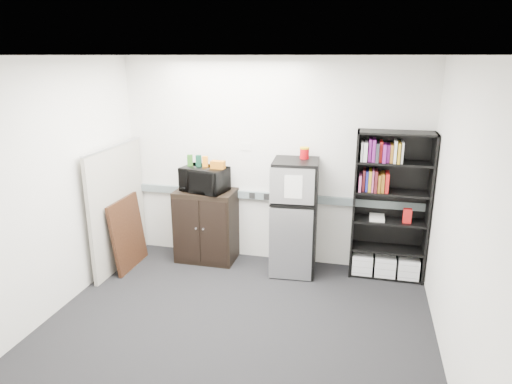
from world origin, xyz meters
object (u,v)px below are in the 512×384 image
bookshelf (390,208)px  refrigerator (294,217)px  cabinet (206,225)px  microwave (204,179)px  cubicle_partition (118,207)px

bookshelf → refrigerator: (-1.16, -0.14, -0.18)m
cabinet → bookshelf: bearing=1.6°
cabinet → microwave: bearing=-90.0°
microwave → refrigerator: bearing=10.0°
refrigerator → cubicle_partition: bearing=-175.5°
bookshelf → microwave: bearing=-178.1°
microwave → refrigerator: (1.21, -0.06, -0.41)m
cabinet → refrigerator: refrigerator is taller
bookshelf → cubicle_partition: 3.46m
bookshelf → cubicle_partition: bearing=-171.9°
refrigerator → microwave: bearing=173.0°
bookshelf → refrigerator: bookshelf is taller
bookshelf → microwave: (-2.37, -0.08, 0.23)m
cubicle_partition → cabinet: size_ratio=1.64×
microwave → bookshelf: bearing=14.9°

